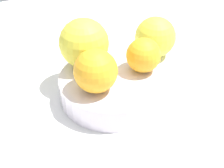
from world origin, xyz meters
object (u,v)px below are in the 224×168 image
at_px(orange_in_bowl_0, 96,71).
at_px(orange_in_bowl_2, 143,55).
at_px(fruit_bowl, 112,86).
at_px(orange_in_bowl_1, 84,43).
at_px(orange_loose_0, 155,37).

bearing_deg(orange_in_bowl_0, orange_in_bowl_2, -80.79).
xyz_separation_m(fruit_bowl, orange_in_bowl_2, (-0.01, -0.06, 0.05)).
height_order(orange_in_bowl_0, orange_in_bowl_1, orange_in_bowl_1).
relative_size(orange_in_bowl_0, orange_loose_0, 0.80).
xyz_separation_m(orange_in_bowl_1, orange_in_bowl_2, (-0.06, -0.09, -0.01)).
distance_m(fruit_bowl, orange_in_bowl_2, 0.08).
relative_size(orange_in_bowl_2, orange_loose_0, 0.69).
distance_m(fruit_bowl, orange_in_bowl_0, 0.07).
distance_m(orange_in_bowl_0, orange_in_bowl_1, 0.08).
height_order(fruit_bowl, orange_in_bowl_0, orange_in_bowl_0).
xyz_separation_m(orange_in_bowl_1, orange_loose_0, (0.03, -0.17, -0.04)).
height_order(orange_in_bowl_0, orange_in_bowl_2, orange_in_bowl_0).
relative_size(orange_in_bowl_0, orange_in_bowl_2, 1.16).
bearing_deg(orange_in_bowl_2, fruit_bowl, 84.80).
distance_m(fruit_bowl, orange_in_bowl_1, 0.09).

